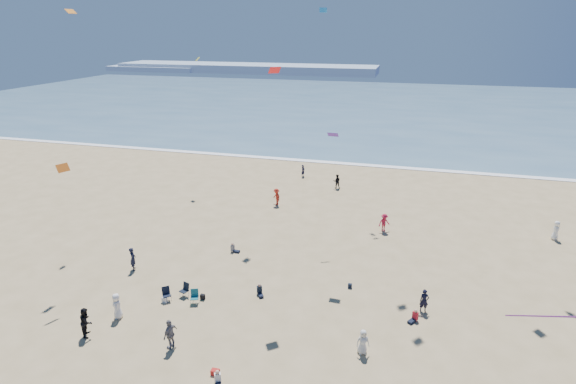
# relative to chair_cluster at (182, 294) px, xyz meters

# --- Properties ---
(ocean) EXTENTS (220.00, 100.00, 0.06)m
(ocean) POSITION_rel_chair_cluster_xyz_m (5.90, 85.99, -0.47)
(ocean) COLOR #476B84
(ocean) RESTS_ON ground
(surf_line) EXTENTS (220.00, 1.20, 0.08)m
(surf_line) POSITION_rel_chair_cluster_xyz_m (5.90, 35.99, -0.46)
(surf_line) COLOR white
(surf_line) RESTS_ON ground
(headland_far) EXTENTS (110.00, 20.00, 3.20)m
(headland_far) POSITION_rel_chair_cluster_xyz_m (-54.10, 160.99, 1.10)
(headland_far) COLOR #7A8EA8
(headland_far) RESTS_ON ground
(headland_near) EXTENTS (40.00, 14.00, 2.00)m
(headland_near) POSITION_rel_chair_cluster_xyz_m (-94.10, 155.99, 0.50)
(headland_near) COLOR #7A8EA8
(headland_near) RESTS_ON ground
(standing_flyers) EXTENTS (34.04, 44.66, 1.91)m
(standing_flyers) POSITION_rel_chair_cluster_xyz_m (7.34, 5.26, 0.37)
(standing_flyers) COLOR white
(standing_flyers) RESTS_ON ground
(seated_group) EXTENTS (15.82, 25.93, 0.84)m
(seated_group) POSITION_rel_chair_cluster_xyz_m (7.90, -2.47, -0.08)
(seated_group) COLOR silver
(seated_group) RESTS_ON ground
(chair_cluster) EXTENTS (2.81, 1.60, 1.00)m
(chair_cluster) POSITION_rel_chair_cluster_xyz_m (0.00, 0.00, 0.00)
(chair_cluster) COLOR black
(chair_cluster) RESTS_ON ground
(white_tote) EXTENTS (0.35, 0.20, 0.40)m
(white_tote) POSITION_rel_chair_cluster_xyz_m (-1.04, -0.55, -0.30)
(white_tote) COLOR silver
(white_tote) RESTS_ON ground
(black_backpack) EXTENTS (0.30, 0.22, 0.38)m
(black_backpack) POSITION_rel_chair_cluster_xyz_m (1.33, 0.49, -0.31)
(black_backpack) COLOR black
(black_backpack) RESTS_ON ground
(cooler) EXTENTS (0.45, 0.30, 0.30)m
(cooler) POSITION_rel_chair_cluster_xyz_m (5.12, -5.98, -0.35)
(cooler) COLOR #B01D19
(cooler) RESTS_ON ground
(navy_bag) EXTENTS (0.28, 0.18, 0.34)m
(navy_bag) POSITION_rel_chair_cluster_xyz_m (11.06, 4.61, -0.33)
(navy_bag) COLOR black
(navy_bag) RESTS_ON ground
(kites_aloft) EXTENTS (40.47, 44.04, 27.95)m
(kites_aloft) POSITION_rel_chair_cluster_xyz_m (15.27, 4.35, 14.76)
(kites_aloft) COLOR orange
(kites_aloft) RESTS_ON ground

